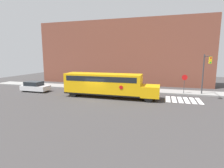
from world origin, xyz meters
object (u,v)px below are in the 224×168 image
at_px(parked_car, 35,87).
at_px(traffic_light, 205,69).
at_px(stop_sign, 184,81).
at_px(school_bus, 106,84).

xyz_separation_m(parked_car, traffic_light, (23.28, 3.33, 2.87)).
xyz_separation_m(stop_sign, traffic_light, (2.30, -0.71, 1.80)).
bearing_deg(school_bus, stop_sign, 25.28).
height_order(school_bus, traffic_light, traffic_light).
bearing_deg(school_bus, parked_car, 177.34).
xyz_separation_m(school_bus, stop_sign, (9.67, 4.57, 0.08)).
bearing_deg(stop_sign, traffic_light, -17.21).
height_order(parked_car, traffic_light, traffic_light).
distance_m(school_bus, traffic_light, 12.71).
height_order(school_bus, parked_car, school_bus).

